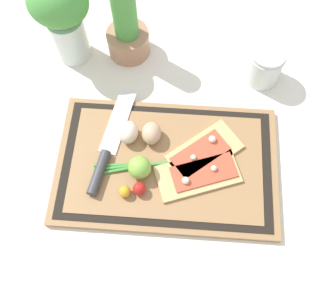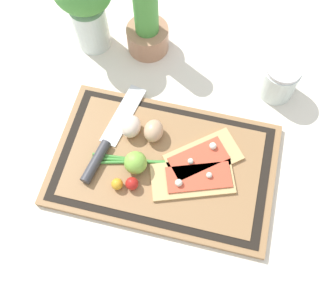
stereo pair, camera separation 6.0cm
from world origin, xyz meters
name	(u,v)px [view 2 (the right image)]	position (x,y,z in m)	size (l,w,h in m)	color
ground_plane	(164,166)	(0.00, 0.00, 0.00)	(6.00, 6.00, 0.00)	silver
cutting_board	(164,164)	(0.00, 0.00, 0.01)	(0.48, 0.30, 0.02)	#997047
pizza_slice_near	(194,178)	(0.07, -0.02, 0.02)	(0.19, 0.14, 0.02)	tan
pizza_slice_far	(202,157)	(0.08, 0.03, 0.02)	(0.18, 0.16, 0.02)	tan
knife	(104,148)	(-0.14, 0.00, 0.03)	(0.08, 0.26, 0.02)	silver
egg_brown	(154,131)	(-0.04, 0.06, 0.04)	(0.04, 0.05, 0.04)	tan
egg_pink	(131,126)	(-0.09, 0.06, 0.04)	(0.04, 0.05, 0.04)	beige
lime	(136,163)	(-0.06, -0.02, 0.04)	(0.05, 0.05, 0.05)	#7FB742
cherry_tomato_red	(132,184)	(-0.05, -0.07, 0.03)	(0.03, 0.03, 0.03)	red
cherry_tomato_yellow	(117,184)	(-0.08, -0.07, 0.03)	(0.02, 0.02, 0.02)	gold
scallion_bunch	(153,162)	(-0.02, -0.01, 0.02)	(0.27, 0.07, 0.01)	#47933D
herb_pot	(147,27)	(-0.12, 0.31, 0.07)	(0.10, 0.10, 0.21)	#AD7A5B
sauce_jar	(279,81)	(0.21, 0.25, 0.04)	(0.08, 0.08, 0.09)	silver
herb_glass	(85,3)	(-0.25, 0.29, 0.14)	(0.14, 0.12, 0.23)	silver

